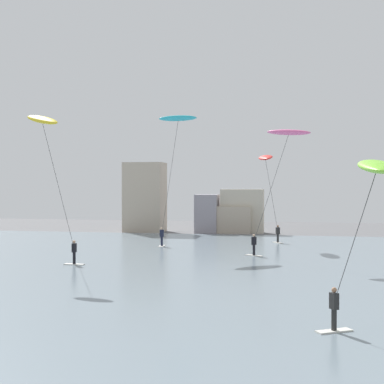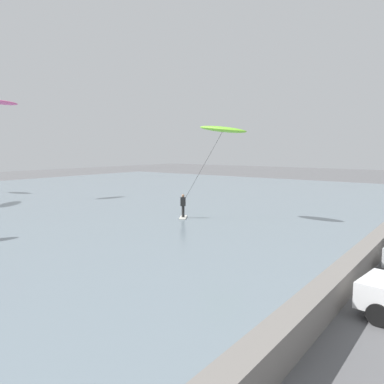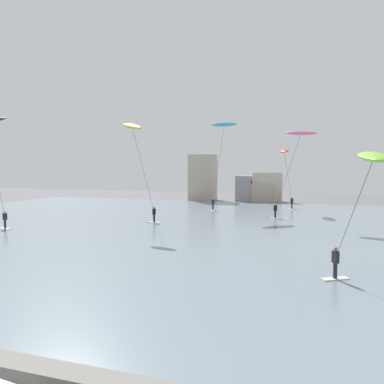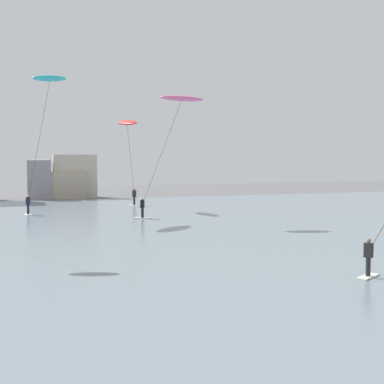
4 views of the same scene
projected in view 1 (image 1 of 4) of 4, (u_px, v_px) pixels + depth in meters
The scene contains 7 objects.
water_bay at pixel (221, 271), 36.81m from camera, with size 84.00×52.00×0.10m, color slate.
far_shore_buildings at pixel (187, 206), 66.76m from camera, with size 15.72×4.37×7.96m.
kitesurfer_cyan at pixel (177, 127), 48.90m from camera, with size 3.87×4.18×11.31m.
kitesurfer_lime at pixel (373, 179), 19.20m from camera, with size 2.56×4.74×6.43m.
kitesurfer_pink at pixel (285, 144), 42.03m from camera, with size 5.01×3.37×9.44m.
kitesurfer_red at pixel (266, 163), 51.99m from camera, with size 2.51×4.70×8.22m.
kitesurfer_yellow at pixel (46, 137), 37.17m from camera, with size 3.15×4.02×10.07m.
Camera 1 is at (5.30, -5.39, 5.58)m, focal length 54.97 mm.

